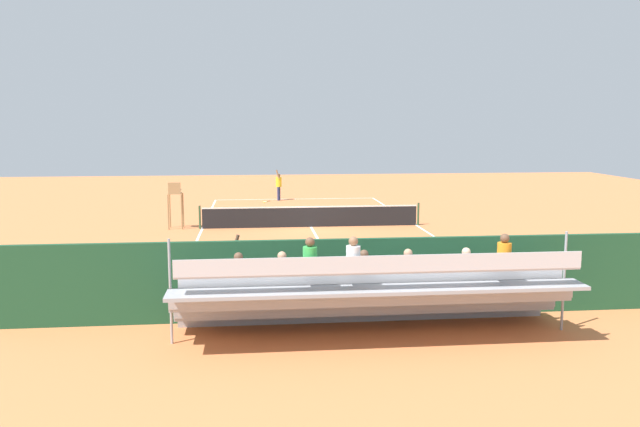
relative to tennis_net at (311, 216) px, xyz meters
The scene contains 12 objects.
ground_plane 0.50m from the tennis_net, ahead, with size 60.00×60.00×0.00m, color #D17542.
court_line_markings 0.50m from the tennis_net, 90.00° to the right, with size 10.10×22.20×0.01m.
tennis_net is the anchor object (origin of this frame).
backdrop_wall 14.01m from the tennis_net, 90.00° to the left, with size 18.00×0.16×2.00m, color #1E4C2D.
bleacher_stand 15.39m from the tennis_net, 90.02° to the left, with size 9.06×2.40×2.48m.
umpire_chair 6.26m from the tennis_net, ahead, with size 0.67×0.67×2.14m.
courtside_bench 13.60m from the tennis_net, 102.54° to the left, with size 1.80×0.40×0.93m.
equipment_bag 13.44m from the tennis_net, 94.14° to the left, with size 0.90×0.36×0.36m, color #334C8C.
tennis_player 10.50m from the tennis_net, 84.20° to the right, with size 0.45×0.56×1.93m.
tennis_racket 9.98m from the tennis_net, 78.86° to the right, with size 0.55×0.48×0.03m.
tennis_ball_near 9.35m from the tennis_net, 77.68° to the right, with size 0.07×0.07×0.07m, color #CCDB33.
line_judge 13.28m from the tennis_net, 76.18° to the left, with size 0.38×0.54×1.93m.
Camera 1 is at (2.68, 29.39, 4.85)m, focal length 36.07 mm.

